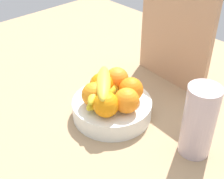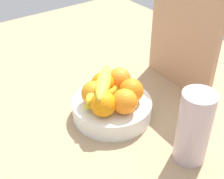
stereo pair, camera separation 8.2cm
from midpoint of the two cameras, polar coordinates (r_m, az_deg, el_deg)
The scene contains 11 objects.
ground_plane at distance 93.01cm, azimuth -2.54°, elevation -6.20°, with size 180.00×140.00×3.00cm, color tan.
fruit_bowl at distance 91.68cm, azimuth -2.57°, elevation -3.51°, with size 23.17×23.17×5.36cm, color white.
orange_front_left at distance 88.44cm, azimuth 0.85°, elevation -0.09°, with size 7.05×7.05×7.05cm, color orange.
orange_front_right at distance 93.16cm, azimuth -1.62°, elevation 1.90°, with size 7.05×7.05×7.05cm, color orange.
orange_center at distance 90.70cm, azimuth -4.50°, elevation 0.78°, with size 7.05×7.05×7.05cm, color orange.
orange_back_left at distance 86.88cm, azimuth -6.01°, elevation -1.03°, with size 7.05×7.05×7.05cm, color orange.
orange_back_right at distance 82.99cm, azimuth -3.94°, elevation -2.84°, with size 7.05×7.05×7.05cm, color orange.
orange_top_stack at distance 84.18cm, azimuth -0.10°, elevation -2.13°, with size 7.05×7.05×7.05cm, color orange.
banana_bunch at distance 88.05cm, azimuth -4.36°, elevation 0.16°, with size 15.56×17.88×8.40cm.
cutting_board at distance 101.67cm, azimuth 9.16°, elevation 10.28°, with size 28.00×1.80×36.00cm, color tan.
thermos_tumbler at distance 77.95cm, azimuth 12.74°, elevation -5.80°, with size 8.09×8.09×19.63cm, color #C0ADB3.
Camera 1 is at (51.61, -47.85, 59.44)cm, focal length 49.98 mm.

